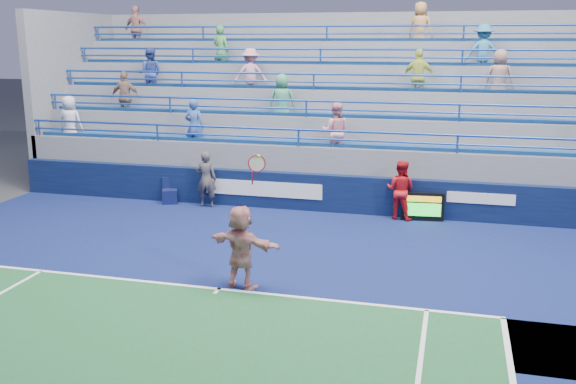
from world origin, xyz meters
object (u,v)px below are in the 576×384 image
(serve_speed_board, at_px, (423,207))
(tennis_player, at_px, (241,247))
(ball_girl, at_px, (400,190))
(judge_chair, at_px, (170,195))
(line_judge, at_px, (206,179))

(serve_speed_board, xyz_separation_m, tennis_player, (-3.27, -5.93, 0.46))
(ball_girl, bearing_deg, serve_speed_board, -169.49)
(serve_speed_board, distance_m, judge_chair, 7.60)
(serve_speed_board, distance_m, ball_girl, 0.76)
(line_judge, height_order, ball_girl, line_judge)
(ball_girl, bearing_deg, judge_chair, 14.34)
(tennis_player, relative_size, line_judge, 1.63)
(serve_speed_board, relative_size, tennis_player, 0.42)
(judge_chair, relative_size, tennis_player, 0.28)
(tennis_player, height_order, ball_girl, tennis_player)
(ball_girl, bearing_deg, tennis_player, 80.46)
(judge_chair, relative_size, line_judge, 0.46)
(tennis_player, bearing_deg, ball_girl, 66.16)
(serve_speed_board, distance_m, tennis_player, 6.78)
(judge_chair, relative_size, ball_girl, 0.47)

